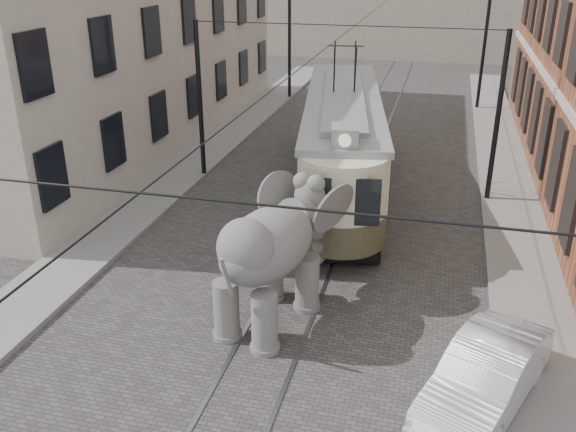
# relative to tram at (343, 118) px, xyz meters

# --- Properties ---
(ground) EXTENTS (120.00, 120.00, 0.00)m
(ground) POSITION_rel_tram_xyz_m (0.16, -6.36, -2.63)
(ground) COLOR #454340
(tram_rails) EXTENTS (1.54, 80.00, 0.02)m
(tram_rails) POSITION_rel_tram_xyz_m (0.16, -6.36, -2.62)
(tram_rails) COLOR slate
(tram_rails) RESTS_ON ground
(sidewalk_right) EXTENTS (2.00, 60.00, 0.15)m
(sidewalk_right) POSITION_rel_tram_xyz_m (6.16, -6.36, -2.56)
(sidewalk_right) COLOR slate
(sidewalk_right) RESTS_ON ground
(sidewalk_left) EXTENTS (2.00, 60.00, 0.15)m
(sidewalk_left) POSITION_rel_tram_xyz_m (-6.34, -6.36, -2.56)
(sidewalk_left) COLOR slate
(sidewalk_left) RESTS_ON ground
(stucco_building) EXTENTS (7.00, 24.00, 10.00)m
(stucco_building) POSITION_rel_tram_xyz_m (-10.84, 3.64, 2.37)
(stucco_building) COLOR #9E9183
(stucco_building) RESTS_ON ground
(catenary) EXTENTS (11.00, 30.20, 6.00)m
(catenary) POSITION_rel_tram_xyz_m (-0.04, -1.36, 0.37)
(catenary) COLOR black
(catenary) RESTS_ON ground
(tram) EXTENTS (4.92, 13.55, 5.27)m
(tram) POSITION_rel_tram_xyz_m (0.00, 0.00, 0.00)
(tram) COLOR beige
(tram) RESTS_ON ground
(elephant) EXTENTS (4.19, 5.86, 3.23)m
(elephant) POSITION_rel_tram_xyz_m (-0.11, -9.74, -1.02)
(elephant) COLOR #605D59
(elephant) RESTS_ON ground
(parked_car) EXTENTS (2.96, 4.39, 1.37)m
(parked_car) POSITION_rel_tram_xyz_m (4.84, -11.59, -1.95)
(parked_car) COLOR #BABABF
(parked_car) RESTS_ON ground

